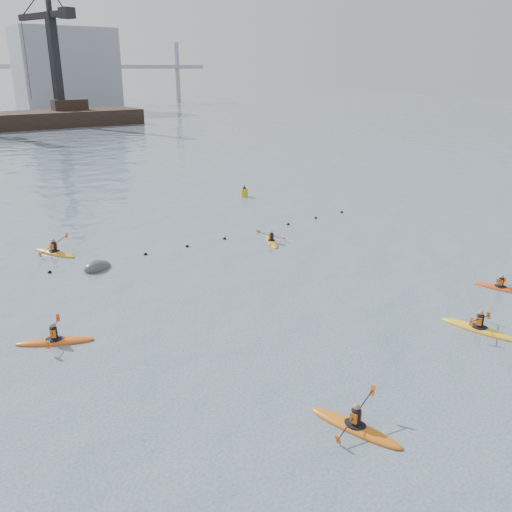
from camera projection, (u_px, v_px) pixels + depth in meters
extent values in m
plane|color=#3E4D5A|center=(472.00, 411.00, 19.06)|extent=(400.00, 400.00, 0.00)
sphere|color=black|center=(50.00, 272.00, 31.96)|extent=(0.24, 0.24, 0.24)
sphere|color=black|center=(100.00, 263.00, 33.53)|extent=(0.24, 0.24, 0.24)
sphere|color=black|center=(145.00, 254.00, 35.06)|extent=(0.24, 0.24, 0.24)
sphere|color=black|center=(187.00, 246.00, 36.63)|extent=(0.24, 0.24, 0.24)
sphere|color=black|center=(225.00, 239.00, 38.27)|extent=(0.24, 0.24, 0.24)
sphere|color=black|center=(258.00, 231.00, 40.01)|extent=(0.24, 0.24, 0.24)
sphere|color=black|center=(288.00, 224.00, 41.80)|extent=(0.24, 0.24, 0.24)
sphere|color=black|center=(316.00, 218.00, 43.59)|extent=(0.24, 0.24, 0.24)
sphere|color=black|center=(342.00, 212.00, 45.32)|extent=(0.24, 0.24, 0.24)
cube|color=black|center=(70.00, 105.00, 113.96)|extent=(7.00, 3.00, 2.20)
cube|color=black|center=(55.00, 62.00, 110.10)|extent=(1.96, 1.96, 19.00)
cube|color=black|center=(43.00, 16.00, 108.70)|extent=(5.56, 16.73, 1.20)
cube|color=black|center=(67.00, 13.00, 103.65)|extent=(2.80, 3.08, 2.00)
cube|color=gray|center=(67.00, 70.00, 149.52)|extent=(26.00, 14.00, 22.00)
cube|color=gray|center=(109.00, 67.00, 175.59)|extent=(70.00, 2.00, 1.20)
cylinder|color=gray|center=(29.00, 74.00, 162.36)|extent=(1.60, 1.60, 20.00)
cylinder|color=gray|center=(177.00, 73.00, 190.14)|extent=(1.60, 1.60, 20.00)
ellipsoid|color=#C75F12|center=(355.00, 428.00, 18.10)|extent=(1.53, 3.51, 0.35)
cylinder|color=black|center=(355.00, 424.00, 18.06)|extent=(0.79, 0.79, 0.06)
cylinder|color=black|center=(356.00, 417.00, 17.96)|extent=(0.32, 0.32, 0.56)
cube|color=#D6510B|center=(356.00, 416.00, 17.95)|extent=(0.44, 0.33, 0.37)
sphere|color=#8C6651|center=(356.00, 407.00, 17.83)|extent=(0.23, 0.23, 0.23)
cylinder|color=black|center=(356.00, 414.00, 17.92)|extent=(2.20, 0.60, 0.79)
cube|color=#D85914|center=(338.00, 439.00, 17.23)|extent=(0.20, 0.19, 0.36)
cube|color=#D85914|center=(373.00, 390.00, 18.61)|extent=(0.20, 0.19, 0.36)
ellipsoid|color=gold|center=(479.00, 330.00, 24.92)|extent=(1.42, 3.59, 0.35)
cylinder|color=black|center=(479.00, 327.00, 24.87)|extent=(0.78, 0.78, 0.07)
cylinder|color=black|center=(480.00, 321.00, 24.77)|extent=(0.33, 0.33, 0.57)
cube|color=#D6510B|center=(480.00, 320.00, 24.77)|extent=(0.44, 0.32, 0.37)
sphere|color=#8C6651|center=(481.00, 313.00, 24.65)|extent=(0.23, 0.23, 0.23)
cylinder|color=black|center=(480.00, 318.00, 24.74)|extent=(2.33, 0.53, 0.56)
cube|color=#D85914|center=(471.00, 322.00, 23.87)|extent=(0.16, 0.18, 0.38)
cube|color=#D85914|center=(489.00, 315.00, 25.60)|extent=(0.16, 0.18, 0.38)
ellipsoid|color=#CE5113|center=(55.00, 342.00, 23.81)|extent=(3.32, 2.17, 0.34)
cylinder|color=black|center=(54.00, 339.00, 23.76)|extent=(0.86, 0.86, 0.06)
cylinder|color=black|center=(54.00, 333.00, 23.67)|extent=(0.32, 0.32, 0.55)
cube|color=#D6510B|center=(54.00, 332.00, 23.66)|extent=(0.38, 0.45, 0.36)
sphere|color=#8C6651|center=(53.00, 325.00, 23.55)|extent=(0.22, 0.22, 0.22)
cylinder|color=black|center=(53.00, 331.00, 23.63)|extent=(1.11, 2.08, 0.29)
cube|color=#D85914|center=(48.00, 345.00, 22.66)|extent=(0.17, 0.15, 0.36)
cube|color=#D85914|center=(58.00, 318.00, 24.61)|extent=(0.17, 0.15, 0.36)
ellipsoid|color=#C28B16|center=(271.00, 242.00, 37.52)|extent=(1.82, 2.96, 0.30)
cylinder|color=black|center=(271.00, 240.00, 37.48)|extent=(0.75, 0.75, 0.06)
cylinder|color=black|center=(271.00, 237.00, 37.39)|extent=(0.28, 0.28, 0.49)
cube|color=#D6510B|center=(271.00, 237.00, 37.38)|extent=(0.39, 0.33, 0.32)
sphere|color=#8C6651|center=(271.00, 232.00, 37.28)|extent=(0.20, 0.20, 0.20)
cylinder|color=black|center=(271.00, 235.00, 37.36)|extent=(1.79, 0.87, 0.66)
cube|color=#D85914|center=(258.00, 232.00, 37.10)|extent=(0.18, 0.18, 0.32)
cube|color=#D85914|center=(285.00, 239.00, 37.62)|extent=(0.18, 0.18, 0.32)
ellipsoid|color=#D14413|center=(500.00, 288.00, 29.61)|extent=(1.38, 2.93, 0.29)
cylinder|color=black|center=(501.00, 286.00, 29.58)|extent=(0.67, 0.67, 0.05)
cylinder|color=black|center=(501.00, 282.00, 29.49)|extent=(0.27, 0.27, 0.47)
cube|color=#D6510B|center=(501.00, 282.00, 29.49)|extent=(0.37, 0.28, 0.31)
sphere|color=#8C6651|center=(502.00, 277.00, 29.39)|extent=(0.19, 0.19, 0.19)
cylinder|color=black|center=(501.00, 281.00, 29.46)|extent=(1.83, 0.58, 0.62)
cube|color=#D85914|center=(505.00, 280.00, 30.24)|extent=(0.16, 0.16, 0.31)
cube|color=#D85914|center=(498.00, 281.00, 28.68)|extent=(0.16, 0.16, 0.31)
ellipsoid|color=#C18416|center=(55.00, 253.00, 35.25)|extent=(2.15, 3.55, 0.36)
cylinder|color=black|center=(54.00, 251.00, 35.20)|extent=(0.89, 0.89, 0.07)
cylinder|color=black|center=(54.00, 246.00, 35.10)|extent=(0.34, 0.34, 0.58)
cube|color=#D6510B|center=(54.00, 246.00, 35.09)|extent=(0.47, 0.39, 0.38)
sphere|color=#8C6651|center=(53.00, 241.00, 34.97)|extent=(0.23, 0.23, 0.23)
cylinder|color=black|center=(54.00, 245.00, 35.07)|extent=(2.17, 1.03, 0.74)
cube|color=#D85914|center=(40.00, 254.00, 34.23)|extent=(0.21, 0.21, 0.38)
cube|color=#D85914|center=(67.00, 235.00, 35.90)|extent=(0.21, 0.21, 0.38)
ellipsoid|color=#424548|center=(98.00, 268.00, 32.69)|extent=(2.56, 2.21, 1.45)
cylinder|color=gold|center=(244.00, 193.00, 50.96)|extent=(0.67, 0.67, 0.86)
cone|color=black|center=(244.00, 187.00, 50.76)|extent=(0.42, 0.42, 0.34)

